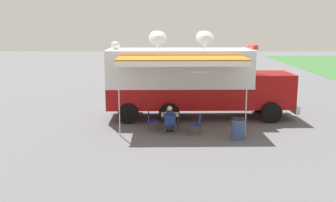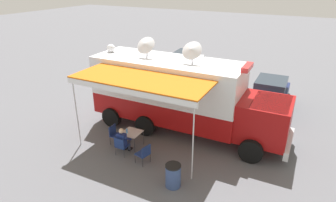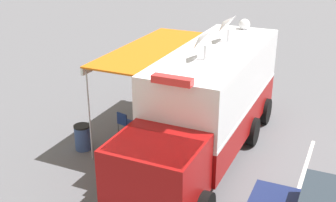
% 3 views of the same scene
% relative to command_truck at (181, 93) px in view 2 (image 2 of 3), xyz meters
% --- Properties ---
extents(ground_plane, '(100.00, 100.00, 0.00)m').
position_rel_command_truck_xyz_m(ground_plane, '(-0.02, -0.75, -1.95)').
color(ground_plane, '#5B5B60').
extents(lot_stripe, '(0.23, 4.80, 0.01)m').
position_rel_command_truck_xyz_m(lot_stripe, '(-3.28, -0.11, -1.94)').
color(lot_stripe, silver).
rests_on(lot_stripe, ground).
extents(command_truck, '(5.03, 9.54, 4.53)m').
position_rel_command_truck_xyz_m(command_truck, '(0.00, 0.00, 0.00)').
color(command_truck, '#9E0F0F').
rests_on(command_truck, ground).
extents(folding_table, '(0.82, 0.82, 0.73)m').
position_rel_command_truck_xyz_m(folding_table, '(2.44, -1.22, -1.27)').
color(folding_table, silver).
rests_on(folding_table, ground).
extents(water_bottle, '(0.07, 0.07, 0.22)m').
position_rel_command_truck_xyz_m(water_bottle, '(2.57, -1.37, -1.11)').
color(water_bottle, '#4C99D8').
rests_on(water_bottle, folding_table).
extents(folding_chair_at_table, '(0.49, 0.49, 0.87)m').
position_rel_command_truck_xyz_m(folding_chair_at_table, '(3.24, -1.23, -1.43)').
color(folding_chair_at_table, navy).
rests_on(folding_chair_at_table, ground).
extents(folding_chair_beside_table, '(0.49, 0.49, 0.87)m').
position_rel_command_truck_xyz_m(folding_chair_beside_table, '(2.56, -2.07, -1.43)').
color(folding_chair_beside_table, navy).
rests_on(folding_chair_beside_table, ground).
extents(folding_chair_spare_by_truck, '(0.57, 0.57, 0.87)m').
position_rel_command_truck_xyz_m(folding_chair_spare_by_truck, '(3.28, -0.04, -1.43)').
color(folding_chair_spare_by_truck, navy).
rests_on(folding_chair_spare_by_truck, ground).
extents(seated_responder, '(0.67, 0.56, 1.25)m').
position_rel_command_truck_xyz_m(seated_responder, '(3.05, -1.23, -1.30)').
color(seated_responder, navy).
rests_on(seated_responder, ground).
extents(trash_bin, '(0.57, 0.57, 0.91)m').
position_rel_command_truck_xyz_m(trash_bin, '(3.96, 1.62, -1.49)').
color(trash_bin, '#384C7F').
rests_on(trash_bin, ground).
extents(car_behind_truck, '(4.33, 2.26, 1.76)m').
position_rel_command_truck_xyz_m(car_behind_truck, '(-8.37, -3.59, -1.07)').
color(car_behind_truck, '#B2B5BA').
rests_on(car_behind_truck, ground).
extents(car_far_corner, '(4.26, 2.13, 1.76)m').
position_rel_command_truck_xyz_m(car_far_corner, '(-4.58, 3.38, -1.07)').
color(car_far_corner, navy).
rests_on(car_far_corner, ground).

